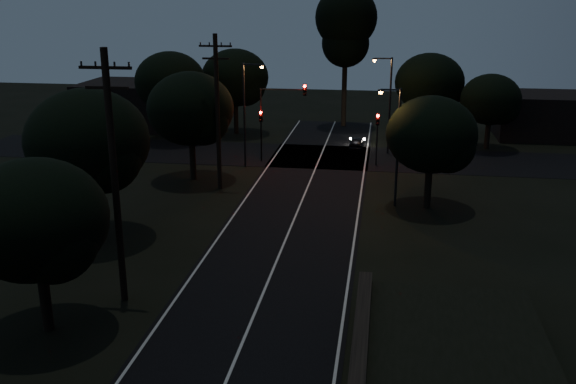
% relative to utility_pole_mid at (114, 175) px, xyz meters
% --- Properties ---
extents(road_surface, '(60.00, 70.00, 0.03)m').
position_rel_utility_pole_mid_xyz_m(road_surface, '(6.00, 16.12, -5.73)').
color(road_surface, black).
rests_on(road_surface, ground).
extents(utility_pole_mid, '(2.20, 0.30, 11.00)m').
position_rel_utility_pole_mid_xyz_m(utility_pole_mid, '(0.00, 0.00, 0.00)').
color(utility_pole_mid, black).
rests_on(utility_pole_mid, ground).
extents(utility_pole_far, '(2.20, 0.30, 10.50)m').
position_rel_utility_pole_mid_xyz_m(utility_pole_far, '(0.00, 17.00, -0.25)').
color(utility_pole_far, black).
rests_on(utility_pole_far, ground).
extents(tree_left_b, '(5.60, 5.60, 7.12)m').
position_rel_utility_pole_mid_xyz_m(tree_left_b, '(-1.80, -3.11, -1.12)').
color(tree_left_b, black).
rests_on(tree_left_b, ground).
extents(tree_left_c, '(6.56, 6.56, 8.29)m').
position_rel_utility_pole_mid_xyz_m(tree_left_c, '(-4.27, 6.87, -0.38)').
color(tree_left_c, black).
rests_on(tree_left_c, ground).
extents(tree_left_d, '(6.14, 6.14, 7.79)m').
position_rel_utility_pole_mid_xyz_m(tree_left_d, '(-2.28, 18.88, -0.69)').
color(tree_left_d, black).
rests_on(tree_left_d, ground).
extents(tree_far_nw, '(6.34, 6.34, 8.03)m').
position_rel_utility_pole_mid_xyz_m(tree_far_nw, '(-2.78, 34.87, -0.54)').
color(tree_far_nw, black).
rests_on(tree_far_nw, ground).
extents(tree_far_w, '(6.32, 6.32, 8.06)m').
position_rel_utility_pole_mid_xyz_m(tree_far_w, '(-7.78, 30.87, -0.50)').
color(tree_far_w, black).
rests_on(tree_far_w, ground).
extents(tree_far_ne, '(6.23, 6.23, 7.88)m').
position_rel_utility_pole_mid_xyz_m(tree_far_ne, '(15.22, 34.87, -0.64)').
color(tree_far_ne, black).
rests_on(tree_far_ne, ground).
extents(tree_far_e, '(5.10, 5.10, 6.47)m').
position_rel_utility_pole_mid_xyz_m(tree_far_e, '(20.18, 31.90, -1.55)').
color(tree_far_e, black).
rests_on(tree_far_e, ground).
extents(tree_right_a, '(5.58, 5.58, 7.09)m').
position_rel_utility_pole_mid_xyz_m(tree_right_a, '(14.20, 14.89, -1.14)').
color(tree_right_a, black).
rests_on(tree_right_a, ground).
extents(tall_pine, '(6.03, 6.03, 13.70)m').
position_rel_utility_pole_mid_xyz_m(tall_pine, '(7.00, 40.00, 4.13)').
color(tall_pine, black).
rests_on(tall_pine, ground).
extents(building_left, '(10.00, 8.00, 4.40)m').
position_rel_utility_pole_mid_xyz_m(building_left, '(-14.00, 37.00, -3.54)').
color(building_left, black).
rests_on(building_left, ground).
extents(building_right, '(9.00, 7.00, 4.00)m').
position_rel_utility_pole_mid_xyz_m(building_right, '(26.00, 38.00, -3.74)').
color(building_right, black).
rests_on(building_right, ground).
extents(signal_left, '(0.28, 0.35, 4.10)m').
position_rel_utility_pole_mid_xyz_m(signal_left, '(1.40, 24.99, -2.90)').
color(signal_left, black).
rests_on(signal_left, ground).
extents(signal_right, '(0.28, 0.35, 4.10)m').
position_rel_utility_pole_mid_xyz_m(signal_right, '(10.60, 24.99, -2.90)').
color(signal_right, black).
rests_on(signal_right, ground).
extents(signal_mast, '(3.70, 0.35, 6.25)m').
position_rel_utility_pole_mid_xyz_m(signal_mast, '(3.09, 24.99, -1.40)').
color(signal_mast, black).
rests_on(signal_mast, ground).
extents(streetlight_a, '(1.66, 0.26, 8.00)m').
position_rel_utility_pole_mid_xyz_m(streetlight_a, '(0.69, 23.00, -1.10)').
color(streetlight_a, black).
rests_on(streetlight_a, ground).
extents(streetlight_b, '(1.66, 0.26, 8.00)m').
position_rel_utility_pole_mid_xyz_m(streetlight_b, '(11.31, 29.00, -1.10)').
color(streetlight_b, black).
rests_on(streetlight_b, ground).
extents(streetlight_c, '(1.46, 0.26, 7.50)m').
position_rel_utility_pole_mid_xyz_m(streetlight_c, '(11.83, 15.00, -1.39)').
color(streetlight_c, black).
rests_on(streetlight_c, ground).
extents(car, '(1.24, 3.04, 1.03)m').
position_rel_utility_pole_mid_xyz_m(car, '(8.79, 30.36, -5.22)').
color(car, black).
rests_on(car, ground).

